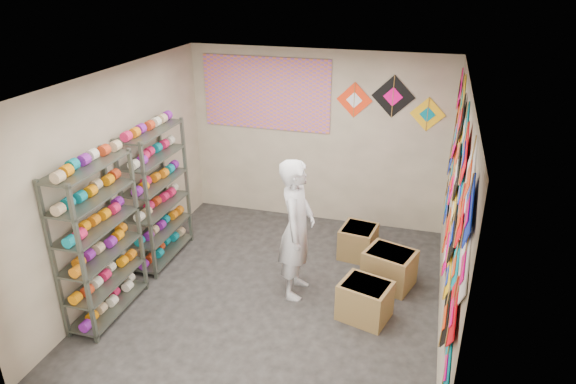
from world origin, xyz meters
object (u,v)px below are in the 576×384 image
(shopkeeper, at_px, (297,229))
(carton_c, at_px, (358,241))
(shelf_rack_back, at_px, (157,196))
(carton_b, at_px, (389,268))
(shelf_rack_front, at_px, (99,242))
(carton_a, at_px, (365,301))

(shopkeeper, distance_m, carton_c, 1.42)
(shelf_rack_back, bearing_deg, carton_b, 3.31)
(shelf_rack_front, bearing_deg, carton_b, 25.31)
(shelf_rack_back, xyz_separation_m, carton_c, (2.64, 0.80, -0.73))
(carton_a, bearing_deg, carton_b, 90.83)
(shelf_rack_back, xyz_separation_m, shopkeeper, (2.03, -0.29, -0.06))
(shelf_rack_back, bearing_deg, shopkeeper, -8.21)
(carton_c, bearing_deg, carton_b, -43.41)
(carton_c, bearing_deg, shopkeeper, -111.31)
(shelf_rack_front, bearing_deg, carton_a, 13.87)
(shelf_rack_back, xyz_separation_m, carton_b, (3.13, 0.18, -0.71))
(shelf_rack_front, distance_m, shelf_rack_back, 1.30)
(carton_b, bearing_deg, shelf_rack_front, -136.90)
(shopkeeper, height_order, carton_b, shopkeeper)
(carton_b, bearing_deg, carton_c, 146.56)
(shopkeeper, bearing_deg, carton_a, -109.16)
(shelf_rack_back, relative_size, carton_c, 3.74)
(carton_c, bearing_deg, carton_a, -70.16)
(shelf_rack_back, height_order, carton_c, shelf_rack_back)
(carton_a, distance_m, carton_c, 1.40)
(shelf_rack_back, bearing_deg, carton_c, 16.81)
(carton_b, height_order, carton_c, carton_b)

